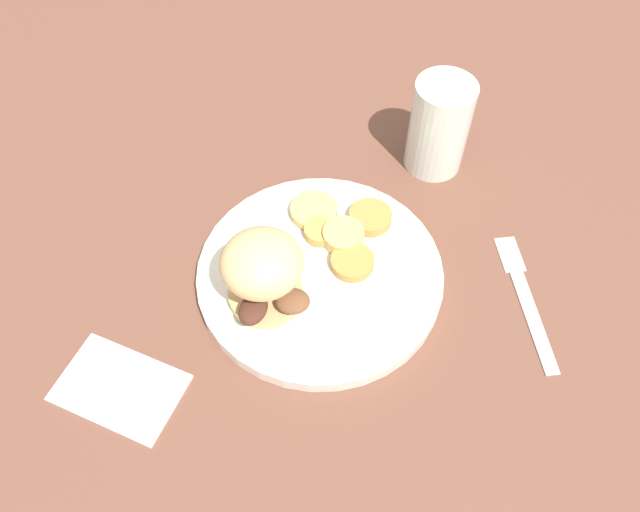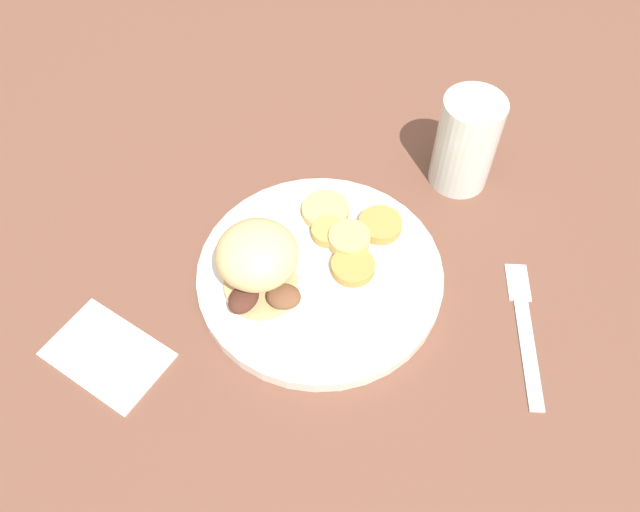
# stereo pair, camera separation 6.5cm
# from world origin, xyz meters

# --- Properties ---
(ground_plane) EXTENTS (4.00, 4.00, 0.00)m
(ground_plane) POSITION_xyz_m (0.00, 0.00, 0.00)
(ground_plane) COLOR brown
(dinner_plate) EXTENTS (0.27, 0.27, 0.02)m
(dinner_plate) POSITION_xyz_m (0.00, 0.00, 0.01)
(dinner_plate) COLOR white
(dinner_plate) RESTS_ON ground_plane
(sandwich) EXTENTS (0.10, 0.10, 0.09)m
(sandwich) POSITION_xyz_m (0.06, -0.03, 0.07)
(sandwich) COLOR tan
(sandwich) RESTS_ON dinner_plate
(potato_round_0) EXTENTS (0.04, 0.04, 0.01)m
(potato_round_0) POSITION_xyz_m (-0.04, -0.02, 0.02)
(potato_round_0) COLOR tan
(potato_round_0) RESTS_ON dinner_plate
(potato_round_1) EXTENTS (0.05, 0.05, 0.01)m
(potato_round_1) POSITION_xyz_m (-0.07, -0.04, 0.02)
(potato_round_1) COLOR #DBB766
(potato_round_1) RESTS_ON dinner_plate
(potato_round_2) EXTENTS (0.05, 0.05, 0.01)m
(potato_round_2) POSITION_xyz_m (-0.09, 0.02, 0.02)
(potato_round_2) COLOR #BC8942
(potato_round_2) RESTS_ON dinner_plate
(potato_round_3) EXTENTS (0.05, 0.05, 0.01)m
(potato_round_3) POSITION_xyz_m (-0.02, 0.03, 0.02)
(potato_round_3) COLOR #BC8942
(potato_round_3) RESTS_ON dinner_plate
(potato_round_4) EXTENTS (0.05, 0.05, 0.02)m
(potato_round_4) POSITION_xyz_m (-0.05, 0.01, 0.03)
(potato_round_4) COLOR #DBB766
(potato_round_4) RESTS_ON dinner_plate
(fork) EXTENTS (0.16, 0.11, 0.00)m
(fork) POSITION_xyz_m (-0.08, 0.21, 0.00)
(fork) COLOR silver
(fork) RESTS_ON ground_plane
(drinking_glass) EXTENTS (0.07, 0.07, 0.12)m
(drinking_glass) POSITION_xyz_m (-0.22, 0.05, 0.06)
(drinking_glass) COLOR silver
(drinking_glass) RESTS_ON ground_plane
(napkin) EXTENTS (0.09, 0.13, 0.01)m
(napkin) POSITION_xyz_m (0.20, -0.12, 0.00)
(napkin) COLOR white
(napkin) RESTS_ON ground_plane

